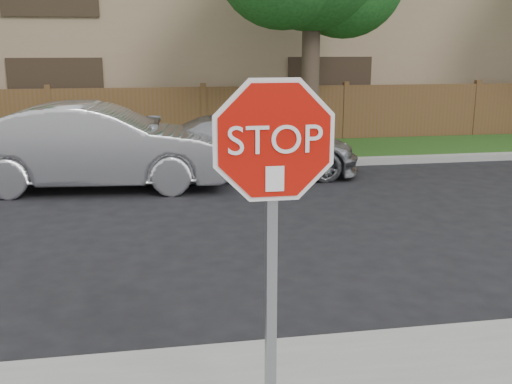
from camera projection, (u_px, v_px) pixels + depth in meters
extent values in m
plane|color=black|center=(318.00, 345.00, 5.51)|extent=(90.00, 90.00, 0.00)
cube|color=gray|center=(218.00, 166.00, 13.29)|extent=(70.00, 0.30, 0.15)
cube|color=#1E4714|center=(210.00, 154.00, 14.87)|extent=(70.00, 3.00, 0.12)
cube|color=brown|center=(204.00, 117.00, 16.22)|extent=(70.00, 0.12, 1.60)
cube|color=#9F8462|center=(188.00, 36.00, 21.05)|extent=(34.00, 8.00, 6.00)
cylinder|color=#382B21|center=(310.00, 76.00, 14.74)|extent=(0.44, 0.44, 3.92)
cube|color=gray|center=(271.00, 282.00, 3.71)|extent=(0.06, 0.06, 2.30)
cylinder|color=white|center=(274.00, 141.00, 3.44)|extent=(1.01, 0.02, 1.01)
cylinder|color=#B40F06|center=(275.00, 141.00, 3.43)|extent=(0.93, 0.02, 0.93)
cube|color=white|center=(275.00, 179.00, 3.47)|extent=(0.11, 0.00, 0.15)
imported|color=#B9BABF|center=(98.00, 147.00, 11.38)|extent=(5.06, 2.16, 1.62)
imported|color=#9DA0A4|center=(253.00, 146.00, 12.47)|extent=(4.50, 2.04, 1.28)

